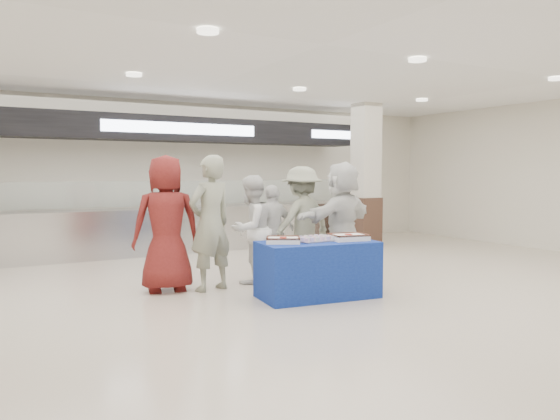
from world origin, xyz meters
TOP-DOWN VIEW (x-y plane):
  - ground at (0.00, 0.00)m, footprint 14.00×14.00m
  - serving_line at (0.00, 5.40)m, footprint 8.70×0.85m
  - column_right at (4.00, 4.20)m, footprint 0.55×0.55m
  - display_table at (0.24, 0.49)m, footprint 1.64×0.97m
  - sheet_cake_left at (-0.23, 0.59)m, footprint 0.54×0.51m
  - sheet_cake_right at (0.69, 0.41)m, footprint 0.54×0.45m
  - cupcake_tray at (0.21, 0.53)m, footprint 0.45×0.35m
  - civilian_maroon at (-1.40, 1.84)m, footprint 1.02×0.75m
  - soldier_a at (-0.83, 1.60)m, footprint 0.79×0.62m
  - chef_tall at (-0.10, 1.79)m, footprint 0.97×0.89m
  - chef_short at (0.44, 2.08)m, footprint 0.92×0.53m
  - soldier_b at (0.95, 2.02)m, footprint 1.23×0.84m
  - civilian_white at (1.34, 1.46)m, footprint 1.79×1.04m

SIDE VIEW (x-z plane):
  - ground at x=0.00m, z-range 0.00..0.00m
  - display_table at x=0.24m, z-range 0.00..0.75m
  - chef_short at x=0.44m, z-range 0.00..1.47m
  - cupcake_tray at x=0.21m, z-range 0.75..0.82m
  - sheet_cake_left at x=-0.23m, z-range 0.75..0.84m
  - sheet_cake_right at x=0.69m, z-range 0.75..0.85m
  - chef_tall at x=-0.10m, z-range 0.00..1.63m
  - soldier_b at x=0.95m, z-range 0.00..1.76m
  - civilian_white at x=1.34m, z-range 0.00..1.84m
  - civilian_maroon at x=-1.40m, z-range 0.00..1.91m
  - soldier_a at x=-0.83m, z-range 0.00..1.91m
  - serving_line at x=0.00m, z-range -0.24..2.56m
  - column_right at x=4.00m, z-range -0.07..3.13m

